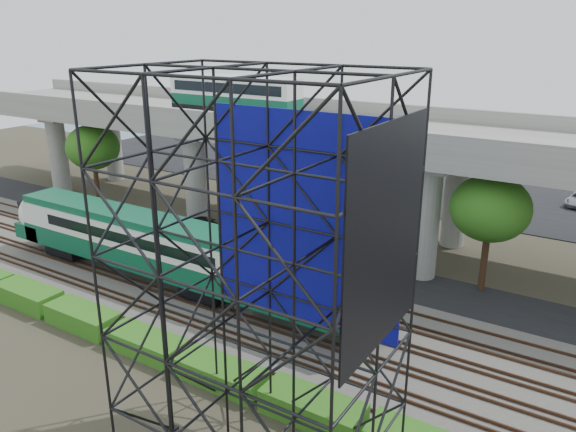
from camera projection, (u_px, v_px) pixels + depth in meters
The scene contains 13 objects.
ground at pixel (188, 314), 33.43m from camera, with size 140.00×140.00×0.00m, color #474233.
ballast_bed at pixel (209, 299), 35.00m from camera, with size 90.00×12.00×0.20m, color slate.
service_road at pixel (283, 256), 41.85m from camera, with size 90.00×5.00×0.08m, color black.
parking_lot at pixel (399, 185), 60.73m from camera, with size 90.00×18.00×0.08m, color black.
harbor_water at pixel (458, 149), 78.41m from camera, with size 140.00×40.00×0.03m, color slate.
rail_tracks at pixel (209, 297), 34.95m from camera, with size 90.00×9.52×0.16m.
commuter_train at pixel (154, 244), 36.39m from camera, with size 29.30×3.06×4.30m.
overpass at pixel (314, 135), 43.97m from camera, with size 80.00×12.00×12.40m.
scaffold_tower at pixel (257, 296), 19.20m from camera, with size 9.36×6.36×15.00m.
hedge_strip at pixel (146, 343), 29.29m from camera, with size 34.60×1.80×1.20m.
trees at pixel (272, 161), 46.99m from camera, with size 40.94×16.94×7.69m.
suv at pixel (209, 229), 45.20m from camera, with size 2.39×5.17×1.44m, color black.
parked_cars at pixel (415, 183), 59.09m from camera, with size 36.69×9.60×1.29m.
Camera 1 is at (20.90, -22.10, 16.19)m, focal length 35.00 mm.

